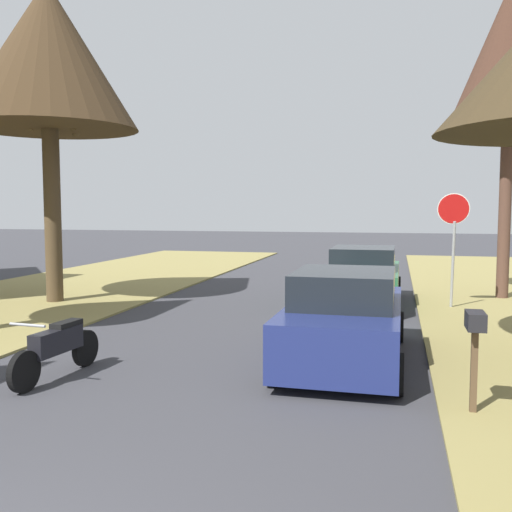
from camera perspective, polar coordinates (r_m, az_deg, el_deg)
stop_sign_far at (r=15.59m, az=19.00°, el=2.94°), size 0.81×0.51×2.95m
street_tree_right_mid_b at (r=18.29m, az=23.95°, el=17.97°), size 3.16×3.16×8.88m
street_tree_left_mid_b at (r=17.13m, az=-19.94°, el=18.07°), size 4.70×4.70×8.57m
parked_sedan_navy at (r=9.89m, az=8.84°, el=-6.26°), size 1.98×4.42×1.57m
parked_sedan_green at (r=15.74m, az=10.63°, el=-2.18°), size 1.98×4.42×1.57m
parked_motorcycle at (r=9.41m, az=-19.10°, el=-8.52°), size 0.60×2.05×0.97m
curbside_mailbox at (r=7.71m, az=20.93°, el=-7.13°), size 0.22×0.44×1.27m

